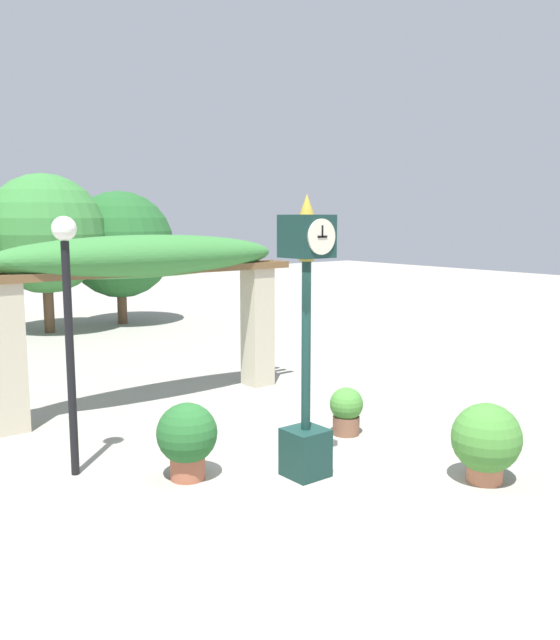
% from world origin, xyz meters
% --- Properties ---
extents(ground_plane, '(60.00, 60.00, 0.00)m').
position_xyz_m(ground_plane, '(0.00, 0.00, 0.00)').
color(ground_plane, gray).
extents(pedestal_clock, '(0.50, 0.54, 3.40)m').
position_xyz_m(pedestal_clock, '(0.00, -0.08, 1.64)').
color(pedestal_clock, '#14332D').
rests_on(pedestal_clock, ground).
extents(pergola, '(5.62, 1.06, 2.86)m').
position_xyz_m(pergola, '(0.00, 3.96, 2.23)').
color(pergola, '#BCB299').
rests_on(pergola, ground).
extents(potted_plant_near_left, '(0.49, 0.49, 0.70)m').
position_xyz_m(potted_plant_near_left, '(1.51, 0.76, 0.37)').
color(potted_plant_near_left, brown).
rests_on(potted_plant_near_left, ground).
extents(potted_plant_near_right, '(0.74, 0.74, 0.94)m').
position_xyz_m(potted_plant_near_right, '(-1.18, 0.73, 0.52)').
color(potted_plant_near_right, '#9E563D').
rests_on(potted_plant_near_right, ground).
extents(potted_plant_far_left, '(0.83, 0.83, 0.96)m').
position_xyz_m(potted_plant_far_left, '(1.55, -1.57, 0.52)').
color(potted_plant_far_left, '#B26B4C').
rests_on(potted_plant_far_left, ground).
extents(lamp_post, '(0.29, 0.29, 3.15)m').
position_xyz_m(lamp_post, '(-2.19, 1.72, 2.16)').
color(lamp_post, black).
rests_on(lamp_post, ground).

